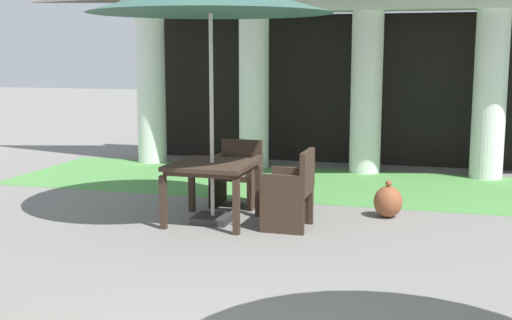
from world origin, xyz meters
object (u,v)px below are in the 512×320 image
object	(u,v)px
patio_table_mid_right	(212,171)
patio_chair_mid_right_north	(237,175)
patio_chair_mid_right_east	(291,192)
terracotta_urn	(388,202)

from	to	relation	value
patio_table_mid_right	patio_chair_mid_right_north	distance (m)	0.98
patio_chair_mid_right_east	terracotta_urn	size ratio (longest dim) A/B	1.96
patio_table_mid_right	terracotta_urn	size ratio (longest dim) A/B	2.06
patio_table_mid_right	patio_chair_mid_right_north	xyz separation A→B (m)	(0.01, 0.95, -0.22)
patio_table_mid_right	terracotta_urn	distance (m)	2.20
patio_table_mid_right	patio_chair_mid_right_east	xyz separation A→B (m)	(0.95, -0.01, -0.20)
patio_chair_mid_right_east	patio_chair_mid_right_north	world-z (taller)	patio_chair_mid_right_east
patio_table_mid_right	patio_chair_mid_right_east	size ratio (longest dim) A/B	1.05
patio_table_mid_right	terracotta_urn	world-z (taller)	patio_table_mid_right
patio_table_mid_right	patio_chair_mid_right_north	bearing A→B (deg)	89.41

